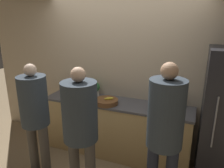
{
  "coord_description": "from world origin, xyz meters",
  "views": [
    {
      "loc": [
        1.13,
        -2.68,
        2.21
      ],
      "look_at": [
        0.0,
        0.13,
        1.28
      ],
      "focal_mm": 35.0,
      "sensor_mm": 36.0,
      "label": 1
    }
  ],
  "objects": [
    {
      "name": "ground_plane",
      "position": [
        0.0,
        0.0,
        0.0
      ],
      "size": [
        14.0,
        14.0,
        0.0
      ],
      "primitive_type": "plane",
      "color": "#9E8460"
    },
    {
      "name": "person_right",
      "position": [
        0.88,
        -0.52,
        1.1
      ],
      "size": [
        0.39,
        0.39,
        1.79
      ],
      "color": "#232838",
      "rests_on": "ground_plane"
    },
    {
      "name": "cup_black",
      "position": [
        -1.07,
        0.49,
        0.98
      ],
      "size": [
        0.08,
        0.08,
        0.1
      ],
      "color": "#28282D",
      "rests_on": "counter"
    },
    {
      "name": "utensil_crock",
      "position": [
        0.95,
        0.48,
        1.01
      ],
      "size": [
        0.11,
        0.11,
        0.3
      ],
      "color": "silver",
      "rests_on": "counter"
    },
    {
      "name": "potted_plant",
      "position": [
        -0.45,
        0.46,
        1.05
      ],
      "size": [
        0.17,
        0.17,
        0.24
      ],
      "color": "beige",
      "rests_on": "counter"
    },
    {
      "name": "fruit_bowl",
      "position": [
        -0.12,
        0.19,
        0.96
      ],
      "size": [
        0.36,
        0.36,
        0.11
      ],
      "color": "brown",
      "rests_on": "counter"
    },
    {
      "name": "bottle_red",
      "position": [
        -0.94,
        0.49,
        1.02
      ],
      "size": [
        0.06,
        0.06,
        0.24
      ],
      "color": "red",
      "rests_on": "counter"
    },
    {
      "name": "counter",
      "position": [
        0.0,
        0.33,
        0.46
      ],
      "size": [
        2.36,
        0.59,
        0.93
      ],
      "color": "tan",
      "rests_on": "ground_plane"
    },
    {
      "name": "person_center",
      "position": [
        -0.07,
        -0.68,
        1.05
      ],
      "size": [
        0.41,
        0.41,
        1.69
      ],
      "color": "#4C4742",
      "rests_on": "ground_plane"
    },
    {
      "name": "wall_back",
      "position": [
        0.0,
        0.61,
        1.3
      ],
      "size": [
        5.2,
        0.06,
        2.6
      ],
      "color": "#C6B293",
      "rests_on": "ground_plane"
    },
    {
      "name": "person_left",
      "position": [
        -0.87,
        -0.54,
        1.0
      ],
      "size": [
        0.38,
        0.38,
        1.64
      ],
      "color": "#4C4742",
      "rests_on": "ground_plane"
    }
  ]
}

